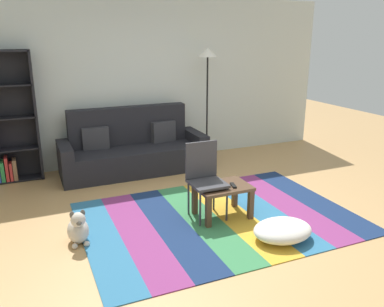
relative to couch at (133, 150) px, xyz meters
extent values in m
plane|color=tan|center=(0.35, -2.02, -0.34)|extent=(14.00, 14.00, 0.00)
cube|color=silver|center=(0.35, 0.53, 1.01)|extent=(6.80, 0.10, 2.70)
cube|color=teal|center=(-0.91, -2.08, -0.33)|extent=(0.39, 2.23, 0.01)
cube|color=#843370|center=(-0.52, -2.08, -0.33)|extent=(0.39, 2.23, 0.01)
cube|color=navy|center=(-0.12, -2.08, -0.33)|extent=(0.39, 2.23, 0.01)
cube|color=#387F4C|center=(0.27, -2.08, -0.33)|extent=(0.39, 2.23, 0.01)
cube|color=gold|center=(0.67, -2.08, -0.33)|extent=(0.39, 2.23, 0.01)
cube|color=teal|center=(1.06, -2.08, -0.33)|extent=(0.39, 2.23, 0.01)
cube|color=#843370|center=(1.46, -2.08, -0.33)|extent=(0.39, 2.23, 0.01)
cube|color=navy|center=(1.85, -2.08, -0.33)|extent=(0.39, 2.23, 0.01)
cube|color=black|center=(0.00, -0.07, -0.14)|extent=(1.90, 0.80, 0.40)
cube|color=black|center=(0.00, 0.23, 0.36)|extent=(1.90, 0.20, 0.60)
cube|color=black|center=(-1.04, -0.07, -0.06)|extent=(0.18, 0.80, 0.56)
cube|color=black|center=(1.04, -0.07, -0.06)|extent=(0.18, 0.80, 0.56)
cube|color=#333338|center=(-0.55, 0.11, 0.22)|extent=(0.42, 0.19, 0.36)
cube|color=#333338|center=(0.55, 0.11, 0.22)|extent=(0.42, 0.19, 0.36)
cube|color=black|center=(-1.37, 0.28, 0.62)|extent=(0.04, 0.28, 1.90)
cube|color=black|center=(-1.80, 0.41, 0.62)|extent=(0.90, 0.01, 1.90)
cube|color=black|center=(-1.80, 0.28, -0.32)|extent=(0.86, 0.28, 0.02)
cube|color=black|center=(-1.80, 0.28, 0.15)|extent=(0.86, 0.28, 0.02)
cube|color=black|center=(-1.80, 0.28, 0.62)|extent=(0.86, 0.28, 0.02)
cube|color=green|center=(-1.91, 0.27, -0.16)|extent=(0.05, 0.24, 0.29)
cube|color=red|center=(-1.85, 0.26, -0.13)|extent=(0.04, 0.23, 0.36)
cube|color=red|center=(-1.80, 0.23, -0.17)|extent=(0.04, 0.16, 0.27)
cube|color=#8C6647|center=(-1.74, 0.25, -0.16)|extent=(0.05, 0.20, 0.31)
cube|color=#513826|center=(0.53, -2.06, 0.05)|extent=(0.63, 0.46, 0.04)
cube|color=#513826|center=(0.25, -2.25, -0.15)|extent=(0.06, 0.06, 0.36)
cube|color=#513826|center=(0.81, -2.25, -0.15)|extent=(0.06, 0.06, 0.36)
cube|color=#513826|center=(0.25, -1.87, -0.15)|extent=(0.06, 0.06, 0.36)
cube|color=#513826|center=(0.81, -1.87, -0.15)|extent=(0.06, 0.06, 0.36)
ellipsoid|color=white|center=(0.86, -2.81, -0.23)|extent=(0.65, 0.51, 0.20)
ellipsoid|color=beige|center=(-1.14, -2.00, -0.21)|extent=(0.22, 0.30, 0.26)
sphere|color=beige|center=(-1.14, -2.10, -0.03)|extent=(0.15, 0.15, 0.15)
ellipsoid|color=#5B5750|center=(-1.14, -2.16, -0.04)|extent=(0.06, 0.07, 0.05)
ellipsoid|color=#5B5750|center=(-1.19, -2.08, 0.02)|extent=(0.05, 0.04, 0.08)
ellipsoid|color=#5B5750|center=(-1.09, -2.08, 0.02)|extent=(0.05, 0.04, 0.08)
sphere|color=beige|center=(-1.20, -2.13, -0.31)|extent=(0.06, 0.06, 0.06)
sphere|color=beige|center=(-1.08, -2.13, -0.31)|extent=(0.06, 0.06, 0.06)
cylinder|color=black|center=(1.32, 0.05, -0.32)|extent=(0.26, 0.26, 0.02)
cylinder|color=black|center=(1.32, 0.05, 0.55)|extent=(0.03, 0.03, 1.73)
cone|color=white|center=(1.32, 0.05, 1.49)|extent=(0.32, 0.32, 0.14)
cube|color=black|center=(0.63, -2.13, 0.08)|extent=(0.08, 0.16, 0.02)
cube|color=#38383D|center=(0.35, -2.02, 0.10)|extent=(0.40, 0.40, 0.03)
cube|color=#38383D|center=(0.35, -1.84, 0.34)|extent=(0.40, 0.03, 0.44)
cylinder|color=#38383D|center=(0.18, -2.19, -0.12)|extent=(0.02, 0.02, 0.42)
cylinder|color=#38383D|center=(0.52, -2.19, -0.12)|extent=(0.02, 0.02, 0.42)
cylinder|color=#38383D|center=(0.18, -1.85, -0.12)|extent=(0.02, 0.02, 0.42)
cylinder|color=#38383D|center=(0.52, -1.85, -0.12)|extent=(0.02, 0.02, 0.42)
camera|label=1|loc=(-1.52, -5.89, 1.77)|focal=36.89mm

